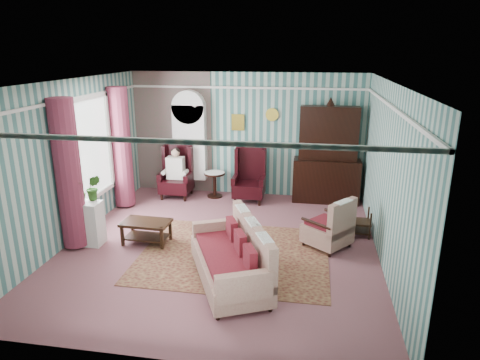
% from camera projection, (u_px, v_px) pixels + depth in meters
% --- Properties ---
extents(floor, '(6.00, 6.00, 0.00)m').
position_uv_depth(floor, '(221.00, 246.00, 7.71)').
color(floor, '#804A51').
rests_on(floor, ground).
extents(room_shell, '(5.53, 6.02, 2.91)m').
position_uv_depth(room_shell, '(187.00, 133.00, 7.39)').
color(room_shell, '#3B6B68').
rests_on(room_shell, ground).
extents(bookcase, '(0.80, 0.28, 2.24)m').
position_uv_depth(bookcase, '(190.00, 148.00, 10.27)').
color(bookcase, white).
rests_on(bookcase, floor).
extents(dresser_hutch, '(1.50, 0.56, 2.36)m').
position_uv_depth(dresser_hutch, '(328.00, 152.00, 9.63)').
color(dresser_hutch, black).
rests_on(dresser_hutch, floor).
extents(wingback_left, '(0.76, 0.80, 1.25)m').
position_uv_depth(wingback_left, '(176.00, 172.00, 10.09)').
color(wingback_left, black).
rests_on(wingback_left, floor).
extents(wingback_right, '(0.76, 0.80, 1.25)m').
position_uv_depth(wingback_right, '(249.00, 175.00, 9.81)').
color(wingback_right, black).
rests_on(wingback_right, floor).
extents(seated_woman, '(0.44, 0.40, 1.18)m').
position_uv_depth(seated_woman, '(176.00, 173.00, 10.10)').
color(seated_woman, beige).
rests_on(seated_woman, floor).
extents(round_side_table, '(0.50, 0.50, 0.60)m').
position_uv_depth(round_side_table, '(215.00, 185.00, 10.19)').
color(round_side_table, black).
rests_on(round_side_table, floor).
extents(nest_table, '(0.45, 0.38, 0.54)m').
position_uv_depth(nest_table, '(358.00, 222.00, 8.09)').
color(nest_table, black).
rests_on(nest_table, floor).
extents(plant_stand, '(0.55, 0.35, 0.80)m').
position_uv_depth(plant_stand, '(87.00, 223.00, 7.69)').
color(plant_stand, silver).
rests_on(plant_stand, floor).
extents(rug, '(3.20, 2.60, 0.01)m').
position_uv_depth(rug, '(234.00, 254.00, 7.38)').
color(rug, '#4E1A1B').
rests_on(rug, floor).
extents(sofa, '(1.71, 2.19, 1.07)m').
position_uv_depth(sofa, '(229.00, 251.00, 6.35)').
color(sofa, beige).
rests_on(sofa, floor).
extents(floral_armchair, '(1.18, 1.16, 0.93)m').
position_uv_depth(floral_armchair, '(328.00, 222.00, 7.57)').
color(floral_armchair, beige).
rests_on(floral_armchair, floor).
extents(coffee_table, '(0.88, 0.55, 0.42)m').
position_uv_depth(coffee_table, '(147.00, 232.00, 7.78)').
color(coffee_table, black).
rests_on(coffee_table, floor).
extents(potted_plant_a, '(0.46, 0.42, 0.44)m').
position_uv_depth(potted_plant_a, '(75.00, 192.00, 7.42)').
color(potted_plant_a, '#275019').
rests_on(potted_plant_a, plant_stand).
extents(potted_plant_b, '(0.31, 0.28, 0.47)m').
position_uv_depth(potted_plant_b, '(93.00, 188.00, 7.63)').
color(potted_plant_b, '#1D5A1C').
rests_on(potted_plant_b, plant_stand).
extents(potted_plant_c, '(0.25, 0.25, 0.35)m').
position_uv_depth(potted_plant_c, '(80.00, 191.00, 7.61)').
color(potted_plant_c, '#19501B').
rests_on(potted_plant_c, plant_stand).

